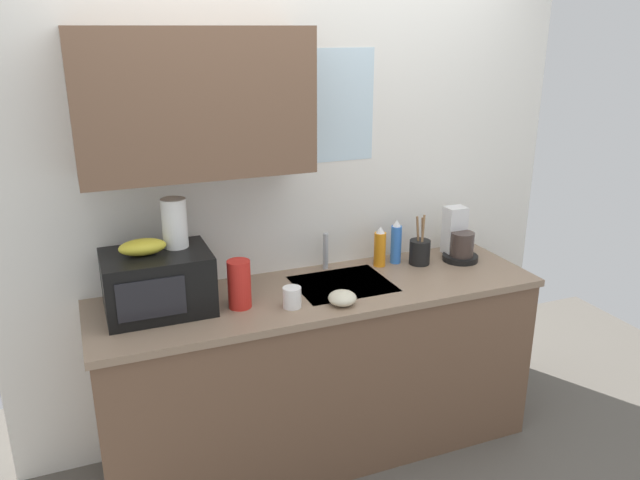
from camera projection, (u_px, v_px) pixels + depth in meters
name	position (u px, v px, depth m)	size (l,w,h in m)	color
kitchen_wall_assembly	(276.00, 182.00, 3.08)	(2.94, 0.42, 2.50)	white
counter_unit	(320.00, 370.00, 3.15)	(2.17, 0.63, 0.90)	brown
sink_faucet	(326.00, 251.00, 3.23)	(0.03, 0.03, 0.19)	#B2B5BA
microwave	(158.00, 282.00, 2.74)	(0.46, 0.35, 0.27)	black
banana_bunch	(142.00, 247.00, 2.66)	(0.20, 0.11, 0.07)	gold
paper_towel_roll	(175.00, 223.00, 2.74)	(0.11, 0.11, 0.22)	white
coffee_maker	(458.00, 240.00, 3.36)	(0.19, 0.21, 0.28)	black
dish_soap_bottle_orange	(380.00, 247.00, 3.27)	(0.06, 0.06, 0.22)	orange
dish_soap_bottle_blue	(396.00, 243.00, 3.30)	(0.06, 0.06, 0.24)	blue
cereal_canister	(239.00, 284.00, 2.78)	(0.10, 0.10, 0.22)	red
mug_white	(292.00, 297.00, 2.80)	(0.08, 0.08, 0.10)	white
utensil_crock	(420.00, 251.00, 3.30)	(0.11, 0.11, 0.27)	black
small_bowl	(342.00, 298.00, 2.83)	(0.13, 0.13, 0.07)	beige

